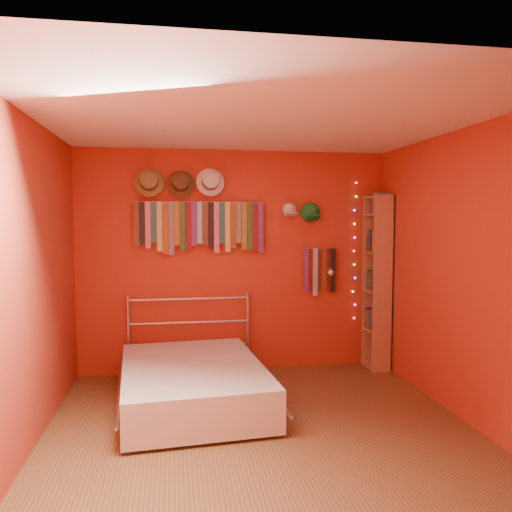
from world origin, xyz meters
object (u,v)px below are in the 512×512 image
tie_rack (200,224)px  bed (193,383)px  bookshelf (381,281)px  reading_lamp (330,272)px

tie_rack → bed: (-0.14, -0.98, -1.46)m
tie_rack → bookshelf: bookshelf is taller
tie_rack → bed: size_ratio=0.76×
bed → bookshelf: bearing=16.0°
reading_lamp → bed: bearing=-153.3°
tie_rack → bed: tie_rack is taller
bookshelf → bed: bearing=-159.4°
bookshelf → bed: bookshelf is taller
bookshelf → bed: (-2.19, -0.82, -0.81)m
tie_rack → bookshelf: 2.16m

